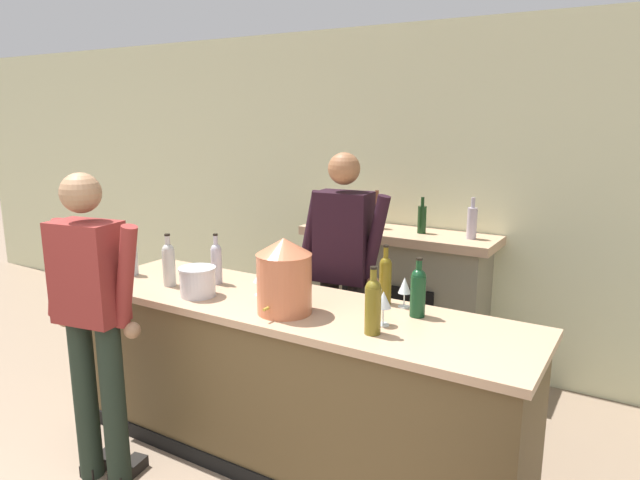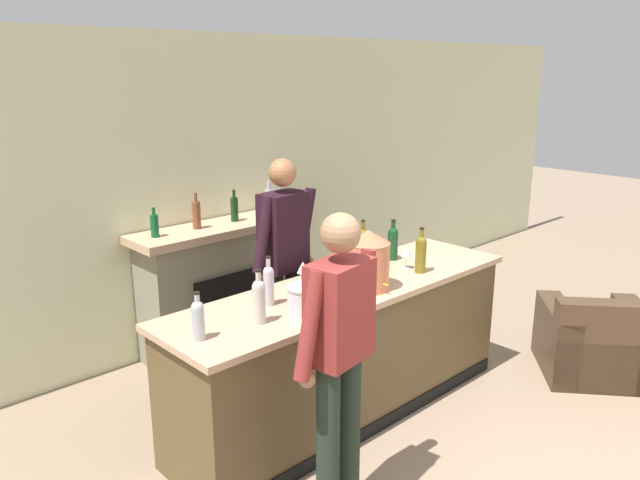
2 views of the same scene
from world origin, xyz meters
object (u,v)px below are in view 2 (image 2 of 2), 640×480
object	(u,v)px
person_bartender	(284,263)
fireplace_stone	(219,285)
potted_plant_corner	(420,280)
wine_bottle_merlot_tall	(421,252)
armchair_black	(597,346)
wine_glass_front_left	(303,268)
wine_glass_mid_counter	(319,277)
wine_bottle_rose_blush	(393,242)
wine_bottle_riesling_slim	(259,299)
copper_dispenser	(368,259)
wine_glass_near_bucket	(373,245)
wine_bottle_chardonnay_pale	(269,284)
ice_bucket_steel	(304,299)
wine_glass_by_dispenser	(406,252)
wine_bottle_cabernet_heavy	(363,244)
wine_bottle_port_short	(198,318)
wine_glass_front_right	(327,271)
person_customer	(339,356)

from	to	relation	value
person_bartender	fireplace_stone	bearing A→B (deg)	89.75
potted_plant_corner	wine_bottle_merlot_tall	size ratio (longest dim) A/B	2.11
armchair_black	wine_glass_front_left	bearing A→B (deg)	149.44
fireplace_stone	wine_glass_mid_counter	world-z (taller)	fireplace_stone
wine_bottle_rose_blush	wine_bottle_riesling_slim	distance (m)	1.58
copper_dispenser	wine_glass_near_bucket	size ratio (longest dim) A/B	2.40
wine_bottle_merlot_tall	wine_glass_mid_counter	world-z (taller)	wine_bottle_merlot_tall
wine_bottle_rose_blush	wine_bottle_chardonnay_pale	world-z (taller)	wine_bottle_chardonnay_pale
wine_glass_near_bucket	ice_bucket_steel	bearing A→B (deg)	-158.43
wine_bottle_rose_blush	wine_bottle_merlot_tall	xyz separation A→B (m)	(-0.10, -0.35, 0.01)
copper_dispenser	wine_glass_by_dispenser	distance (m)	0.56
wine_glass_mid_counter	wine_bottle_cabernet_heavy	bearing A→B (deg)	19.62
wine_bottle_chardonnay_pale	wine_glass_front_left	size ratio (longest dim) A/B	1.94
wine_bottle_port_short	wine_bottle_riesling_slim	bearing A→B (deg)	-6.73
wine_glass_by_dispenser	fireplace_stone	bearing A→B (deg)	110.86
wine_bottle_rose_blush	wine_glass_front_left	distance (m)	0.91
person_bartender	wine_bottle_riesling_slim	distance (m)	1.13
wine_bottle_chardonnay_pale	armchair_black	bearing A→B (deg)	-23.64
wine_glass_near_bucket	wine_glass_by_dispenser	bearing A→B (deg)	-86.55
wine_bottle_merlot_tall	wine_glass_front_left	xyz separation A→B (m)	(-0.81, 0.39, -0.03)
wine_bottle_port_short	wine_bottle_merlot_tall	size ratio (longest dim) A/B	0.83
fireplace_stone	wine_glass_front_right	distance (m)	1.59
wine_bottle_riesling_slim	wine_bottle_merlot_tall	size ratio (longest dim) A/B	0.97
wine_bottle_chardonnay_pale	wine_glass_front_right	world-z (taller)	wine_bottle_chardonnay_pale
potted_plant_corner	wine_glass_front_left	size ratio (longest dim) A/B	4.31
person_customer	copper_dispenser	bearing A→B (deg)	34.10
ice_bucket_steel	person_customer	bearing A→B (deg)	-114.31
wine_bottle_port_short	wine_bottle_chardonnay_pale	bearing A→B (deg)	13.07
armchair_black	wine_bottle_chardonnay_pale	world-z (taller)	wine_bottle_chardonnay_pale
ice_bucket_steel	wine_glass_by_dispenser	xyz separation A→B (m)	(1.15, 0.13, 0.04)
wine_bottle_cabernet_heavy	wine_bottle_merlot_tall	world-z (taller)	same
wine_bottle_merlot_tall	wine_glass_near_bucket	bearing A→B (deg)	92.97
wine_bottle_riesling_slim	wine_glass_near_bucket	bearing A→B (deg)	14.96
wine_bottle_merlot_tall	wine_glass_by_dispenser	bearing A→B (deg)	91.83
wine_bottle_riesling_slim	wine_bottle_chardonnay_pale	distance (m)	0.29
wine_bottle_port_short	wine_glass_front_left	xyz separation A→B (m)	(1.03, 0.28, -0.01)
armchair_black	wine_glass_by_dispenser	bearing A→B (deg)	142.91
wine_bottle_port_short	wine_glass_front_right	xyz separation A→B (m)	(1.12, 0.14, -0.01)
wine_bottle_rose_blush	wine_glass_front_left	size ratio (longest dim) A/B	1.92
wine_glass_by_dispenser	person_bartender	bearing A→B (deg)	131.80
fireplace_stone	ice_bucket_steel	xyz separation A→B (m)	(-0.54, -1.74, 0.49)
wine_glass_near_bucket	armchair_black	bearing A→B (deg)	-44.61
person_customer	wine_bottle_merlot_tall	bearing A→B (deg)	21.40
wine_bottle_rose_blush	wine_bottle_riesling_slim	bearing A→B (deg)	-169.66
wine_bottle_merlot_tall	wine_glass_front_right	size ratio (longest dim) A/B	2.17
person_customer	copper_dispenser	distance (m)	1.06
ice_bucket_steel	wine_glass_near_bucket	distance (m)	1.22
potted_plant_corner	person_bartender	xyz separation A→B (m)	(-2.22, -0.38, 0.77)
wine_glass_front_right	wine_bottle_riesling_slim	bearing A→B (deg)	-165.86
wine_bottle_rose_blush	wine_bottle_chardonnay_pale	size ratio (longest dim) A/B	0.99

